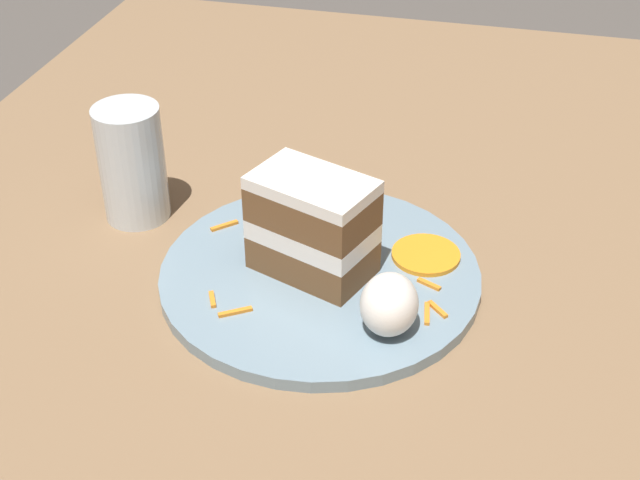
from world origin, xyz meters
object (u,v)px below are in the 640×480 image
object	(u,v)px
cream_dollop	(389,304)
orange_garnish	(426,255)
drinking_glass	(135,169)
plate	(320,275)
cake_slice	(313,225)

from	to	relation	value
cream_dollop	orange_garnish	world-z (taller)	cream_dollop
cream_dollop	drinking_glass	bearing A→B (deg)	-115.31
plate	cake_slice	world-z (taller)	cake_slice
cake_slice	cream_dollop	size ratio (longest dim) A/B	2.25
cream_dollop	cake_slice	bearing A→B (deg)	-129.33
plate	drinking_glass	xyz separation A→B (m)	(-0.06, -0.19, 0.04)
cream_dollop	orange_garnish	xyz separation A→B (m)	(-0.10, 0.01, -0.02)
cake_slice	drinking_glass	distance (m)	0.20
cream_dollop	drinking_glass	world-z (taller)	drinking_glass
cake_slice	orange_garnish	xyz separation A→B (m)	(-0.04, 0.09, -0.04)
plate	cake_slice	xyz separation A→B (m)	(-0.00, -0.01, 0.05)
orange_garnish	drinking_glass	bearing A→B (deg)	-94.36
cream_dollop	plate	bearing A→B (deg)	-131.65
plate	orange_garnish	bearing A→B (deg)	115.75
drinking_glass	cake_slice	bearing A→B (deg)	71.70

